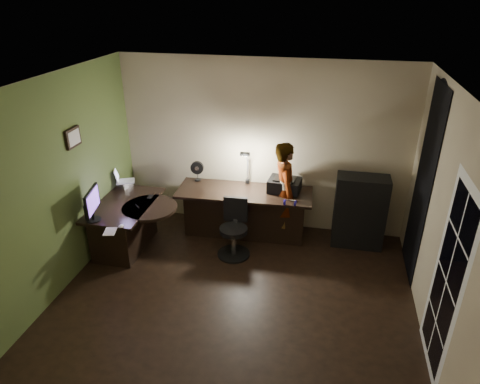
% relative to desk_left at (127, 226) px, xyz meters
% --- Properties ---
extents(floor, '(4.50, 4.00, 0.01)m').
position_rel_desk_left_xyz_m(floor, '(1.83, -0.82, -0.38)').
color(floor, black).
rests_on(floor, ground).
extents(ceiling, '(4.50, 4.00, 0.01)m').
position_rel_desk_left_xyz_m(ceiling, '(1.83, -0.82, 2.33)').
color(ceiling, silver).
rests_on(ceiling, floor).
extents(wall_back, '(4.50, 0.01, 2.70)m').
position_rel_desk_left_xyz_m(wall_back, '(1.83, 1.18, 0.98)').
color(wall_back, tan).
rests_on(wall_back, floor).
extents(wall_front, '(4.50, 0.01, 2.70)m').
position_rel_desk_left_xyz_m(wall_front, '(1.83, -2.83, 0.98)').
color(wall_front, tan).
rests_on(wall_front, floor).
extents(wall_left, '(0.01, 4.00, 2.70)m').
position_rel_desk_left_xyz_m(wall_left, '(-0.42, -0.82, 0.98)').
color(wall_left, tan).
rests_on(wall_left, floor).
extents(wall_right, '(0.01, 4.00, 2.70)m').
position_rel_desk_left_xyz_m(wall_right, '(4.08, -0.82, 0.98)').
color(wall_right, tan).
rests_on(wall_right, floor).
extents(green_wall_overlay, '(0.00, 4.00, 2.70)m').
position_rel_desk_left_xyz_m(green_wall_overlay, '(-0.41, -0.82, 0.98)').
color(green_wall_overlay, '#50662F').
rests_on(green_wall_overlay, floor).
extents(arched_doorway, '(0.01, 0.90, 2.60)m').
position_rel_desk_left_xyz_m(arched_doorway, '(4.07, 0.33, 0.93)').
color(arched_doorway, black).
rests_on(arched_doorway, floor).
extents(french_door, '(0.02, 0.92, 2.10)m').
position_rel_desk_left_xyz_m(french_door, '(4.07, -1.37, 0.68)').
color(french_door, white).
rests_on(french_door, floor).
extents(framed_picture, '(0.04, 0.30, 0.25)m').
position_rel_desk_left_xyz_m(framed_picture, '(-0.39, -0.37, 1.48)').
color(framed_picture, black).
rests_on(framed_picture, wall_left).
extents(desk_left, '(0.81, 1.30, 0.74)m').
position_rel_desk_left_xyz_m(desk_left, '(0.00, 0.00, 0.00)').
color(desk_left, black).
rests_on(desk_left, floor).
extents(desk_right, '(2.09, 0.81, 0.77)m').
position_rel_desk_left_xyz_m(desk_right, '(1.64, 0.73, 0.01)').
color(desk_right, black).
rests_on(desk_right, floor).
extents(cabinet, '(0.76, 0.38, 1.13)m').
position_rel_desk_left_xyz_m(cabinet, '(3.38, 0.84, 0.19)').
color(cabinet, black).
rests_on(cabinet, floor).
extents(laptop_stand, '(0.27, 0.25, 0.09)m').
position_rel_desk_left_xyz_m(laptop_stand, '(-0.27, 0.56, 0.41)').
color(laptop_stand, silver).
rests_on(laptop_stand, desk_left).
extents(laptop, '(0.39, 0.38, 0.20)m').
position_rel_desk_left_xyz_m(laptop, '(-0.24, 0.56, 0.56)').
color(laptop, silver).
rests_on(laptop, laptop_stand).
extents(monitor, '(0.21, 0.51, 0.33)m').
position_rel_desk_left_xyz_m(monitor, '(-0.19, -0.52, 0.53)').
color(monitor, black).
rests_on(monitor, desk_left).
extents(mouse, '(0.09, 0.11, 0.03)m').
position_rel_desk_left_xyz_m(mouse, '(0.26, -0.62, 0.39)').
color(mouse, silver).
rests_on(mouse, desk_left).
extents(phone, '(0.08, 0.14, 0.01)m').
position_rel_desk_left_xyz_m(phone, '(0.28, 0.30, 0.37)').
color(phone, black).
rests_on(phone, desk_left).
extents(pen, '(0.11, 0.11, 0.01)m').
position_rel_desk_left_xyz_m(pen, '(0.22, -0.03, 0.37)').
color(pen, black).
rests_on(pen, desk_left).
extents(speaker, '(0.08, 0.08, 0.20)m').
position_rel_desk_left_xyz_m(speaker, '(-0.28, -0.51, 0.47)').
color(speaker, black).
rests_on(speaker, desk_left).
extents(notepad, '(0.19, 0.23, 0.01)m').
position_rel_desk_left_xyz_m(notepad, '(0.17, -0.76, 0.37)').
color(notepad, silver).
rests_on(notepad, desk_left).
extents(desk_fan, '(0.22, 0.13, 0.32)m').
position_rel_desk_left_xyz_m(desk_fan, '(0.83, 0.95, 0.57)').
color(desk_fan, black).
rests_on(desk_fan, desk_right).
extents(headphones, '(0.20, 0.10, 0.09)m').
position_rel_desk_left_xyz_m(headphones, '(2.37, 0.40, 0.46)').
color(headphones, '#1A0F98').
rests_on(headphones, desk_right).
extents(printer, '(0.51, 0.41, 0.21)m').
position_rel_desk_left_xyz_m(printer, '(2.24, 0.86, 0.52)').
color(printer, black).
rests_on(printer, desk_right).
extents(desk_lamp, '(0.21, 0.31, 0.62)m').
position_rel_desk_left_xyz_m(desk_lamp, '(1.63, 1.01, 0.72)').
color(desk_lamp, black).
rests_on(desk_lamp, desk_right).
extents(office_chair, '(0.51, 0.51, 0.86)m').
position_rel_desk_left_xyz_m(office_chair, '(1.60, 0.13, 0.06)').
color(office_chair, black).
rests_on(office_chair, floor).
extents(person, '(0.53, 0.65, 1.59)m').
position_rel_desk_left_xyz_m(person, '(2.26, 0.78, 0.42)').
color(person, '#D8A88C').
rests_on(person, floor).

